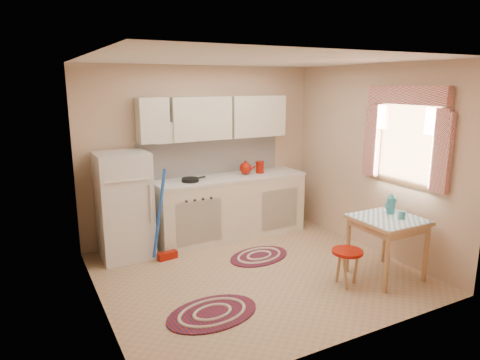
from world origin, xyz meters
name	(u,v)px	position (x,y,z in m)	size (l,w,h in m)	color
room_shell	(258,139)	(0.16, 0.24, 1.60)	(3.64, 3.60, 2.52)	tan
fridge	(124,206)	(-1.26, 1.25, 0.70)	(0.65, 0.60, 1.40)	silver
broom	(166,215)	(-0.82, 0.90, 0.60)	(0.28, 0.12, 1.20)	blue
base_cabinets	(231,208)	(0.31, 1.30, 0.44)	(2.25, 0.60, 0.88)	beige
countertop	(230,178)	(0.31, 1.30, 0.90)	(2.27, 0.62, 0.04)	silver
frying_pan	(190,180)	(-0.34, 1.25, 0.94)	(0.24, 0.24, 0.05)	black
red_kettle	(246,168)	(0.56, 1.30, 1.02)	(0.20, 0.18, 0.20)	#961105
red_canister	(260,168)	(0.81, 1.30, 1.00)	(0.12, 0.12, 0.16)	#961105
table	(386,248)	(1.31, -0.79, 0.36)	(0.72, 0.72, 0.72)	tan
stool	(347,268)	(0.75, -0.75, 0.21)	(0.35, 0.35, 0.42)	#961105
coffee_pot	(391,203)	(1.47, -0.67, 0.85)	(0.13, 0.11, 0.26)	teal
mug	(402,215)	(1.42, -0.89, 0.77)	(0.08, 0.08, 0.10)	teal
rug_center	(259,256)	(0.28, 0.41, 0.01)	(0.87, 0.58, 0.02)	maroon
rug_left	(212,313)	(-0.86, -0.62, 0.01)	(0.97, 0.65, 0.02)	maroon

